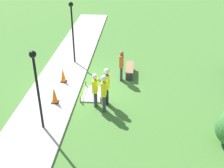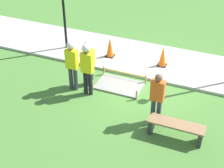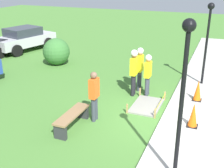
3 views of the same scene
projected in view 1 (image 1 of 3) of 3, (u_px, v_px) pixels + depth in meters
name	position (u px, v px, depth m)	size (l,w,h in m)	color
ground_plane	(82.00, 85.00, 15.30)	(60.00, 60.00, 0.00)	#477A33
sidewalk	(58.00, 83.00, 15.38)	(28.00, 2.63, 0.10)	#ADAAA3
wet_concrete_patch	(93.00, 94.00, 14.43)	(1.66, 1.06, 0.36)	gray
traffic_cone_near_patch	(63.00, 75.00, 15.26)	(0.34, 0.34, 0.80)	black
traffic_cone_far_patch	(54.00, 95.00, 13.41)	(0.34, 0.34, 0.82)	black
park_bench	(130.00, 69.00, 16.26)	(1.63, 0.44, 0.52)	#2D2D33
worker_supervisor	(107.00, 83.00, 13.11)	(0.40, 0.28, 1.91)	black
worker_assistant	(104.00, 90.00, 12.61)	(0.40, 0.27, 1.86)	#383D47
worker_trainee	(95.00, 87.00, 13.04)	(0.40, 0.25, 1.72)	#383D47
bystander_in_orange_shirt	(121.00, 64.00, 15.35)	(0.40, 0.23, 1.73)	#383D47
lamppost_near	(36.00, 79.00, 10.79)	(0.28, 0.28, 3.48)	black
lamppost_far	(72.00, 24.00, 16.55)	(0.28, 0.28, 3.74)	black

